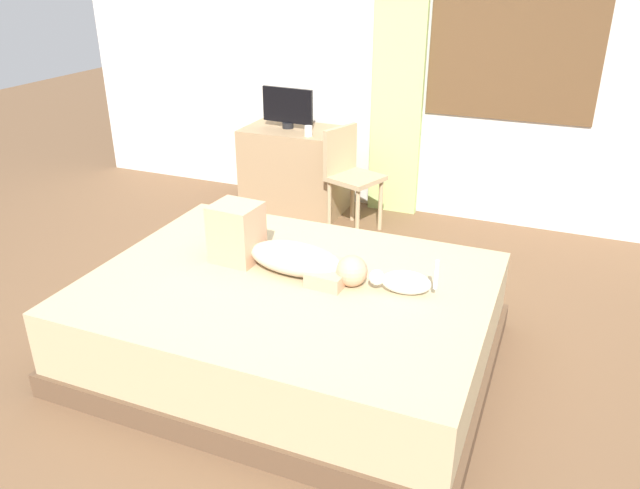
# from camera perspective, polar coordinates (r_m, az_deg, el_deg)

# --- Properties ---
(ground_plane) EXTENTS (16.00, 16.00, 0.00)m
(ground_plane) POSITION_cam_1_polar(r_m,az_deg,el_deg) (3.67, -3.87, -10.01)
(ground_plane) COLOR brown
(back_wall_with_window) EXTENTS (6.40, 0.14, 2.90)m
(back_wall_with_window) POSITION_cam_1_polar(r_m,az_deg,el_deg) (5.45, 8.31, 17.87)
(back_wall_with_window) COLOR silver
(back_wall_with_window) RESTS_ON ground
(bed) EXTENTS (2.21, 1.68, 0.50)m
(bed) POSITION_cam_1_polar(r_m,az_deg,el_deg) (3.50, -2.78, -7.04)
(bed) COLOR brown
(bed) RESTS_ON ground
(person_lying) EXTENTS (0.94, 0.31, 0.34)m
(person_lying) POSITION_cam_1_polar(r_m,az_deg,el_deg) (3.45, -3.73, -0.56)
(person_lying) COLOR #CCB299
(person_lying) RESTS_ON bed
(cat) EXTENTS (0.36, 0.15, 0.21)m
(cat) POSITION_cam_1_polar(r_m,az_deg,el_deg) (3.25, 7.65, -3.42)
(cat) COLOR silver
(cat) RESTS_ON bed
(desk) EXTENTS (0.90, 0.56, 0.74)m
(desk) POSITION_cam_1_polar(r_m,az_deg,el_deg) (5.61, -2.24, 6.97)
(desk) COLOR #997A56
(desk) RESTS_ON ground
(tv_monitor) EXTENTS (0.48, 0.10, 0.35)m
(tv_monitor) POSITION_cam_1_polar(r_m,az_deg,el_deg) (5.49, -3.02, 12.54)
(tv_monitor) COLOR black
(tv_monitor) RESTS_ON desk
(cup) EXTENTS (0.07, 0.07, 0.09)m
(cup) POSITION_cam_1_polar(r_m,az_deg,el_deg) (5.25, -1.08, 10.44)
(cup) COLOR white
(cup) RESTS_ON desk
(chair_by_desk) EXTENTS (0.49, 0.49, 0.86)m
(chair_by_desk) POSITION_cam_1_polar(r_m,az_deg,el_deg) (5.12, 2.70, 6.81)
(chair_by_desk) COLOR tan
(chair_by_desk) RESTS_ON ground
(curtain_left) EXTENTS (0.44, 0.06, 2.56)m
(curtain_left) POSITION_cam_1_polar(r_m,az_deg,el_deg) (5.37, 7.31, 16.02)
(curtain_left) COLOR #ADCC75
(curtain_left) RESTS_ON ground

